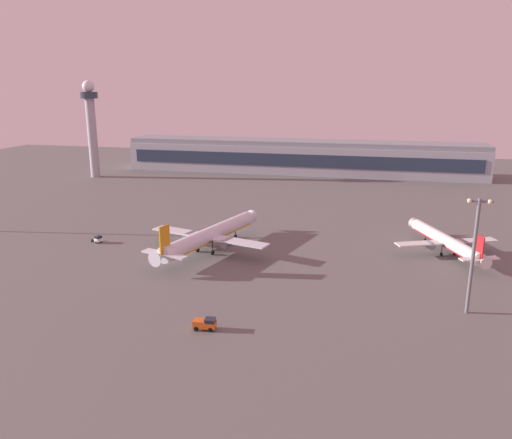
# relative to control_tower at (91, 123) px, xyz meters

# --- Properties ---
(ground_plane) EXTENTS (416.00, 416.00, 0.00)m
(ground_plane) POSITION_rel_control_tower_xyz_m (84.49, -96.18, -26.16)
(ground_plane) COLOR #605E5B
(terminal_building) EXTENTS (178.63, 22.40, 16.40)m
(terminal_building) POSITION_rel_control_tower_xyz_m (96.12, 35.49, -18.07)
(terminal_building) COLOR #9EA3AD
(terminal_building) RESTS_ON ground
(control_tower) EXTENTS (8.00, 8.00, 45.74)m
(control_tower) POSITION_rel_control_tower_xyz_m (0.00, 0.00, 0.00)
(control_tower) COLOR #A8A8B2
(control_tower) RESTS_ON ground
(airplane_terminal_side) EXTENTS (35.03, 44.60, 11.66)m
(airplane_terminal_side) POSITION_rel_control_tower_xyz_m (90.58, -95.68, -21.75)
(airplane_terminal_side) COLOR silver
(airplane_terminal_side) RESTS_ON ground
(airplane_near_gate) EXTENTS (27.06, 34.27, 9.25)m
(airplane_near_gate) POSITION_rel_control_tower_xyz_m (152.25, -83.30, -22.66)
(airplane_near_gate) COLOR silver
(airplane_near_gate) RESTS_ON ground
(cargo_loader) EXTENTS (4.31, 2.36, 2.25)m
(cargo_loader) POSITION_rel_control_tower_xyz_m (104.05, -138.74, -24.98)
(cargo_loader) COLOR #D85919
(cargo_loader) RESTS_ON ground
(pushback_tug) EXTENTS (3.54, 2.89, 2.05)m
(pushback_tug) POSITION_rel_control_tower_xyz_m (57.22, -95.87, -25.09)
(pushback_tug) COLOR white
(pushback_tug) RESTS_ON ground
(apron_light_central) EXTENTS (4.80, 0.90, 23.17)m
(apron_light_central) POSITION_rel_control_tower_xyz_m (151.99, -120.19, -12.78)
(apron_light_central) COLOR slate
(apron_light_central) RESTS_ON ground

